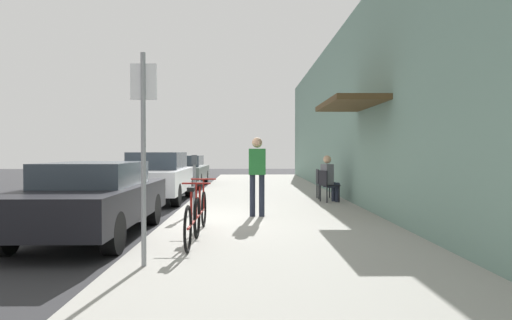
# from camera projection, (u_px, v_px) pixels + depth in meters

# --- Properties ---
(ground_plane) EXTENTS (60.00, 60.00, 0.00)m
(ground_plane) POSITION_uv_depth(u_px,v_px,m) (166.00, 226.00, 9.08)
(ground_plane) COLOR #2D2D30
(sidewalk_slab) EXTENTS (4.50, 32.00, 0.12)m
(sidewalk_slab) POSITION_uv_depth(u_px,v_px,m) (271.00, 210.00, 11.12)
(sidewalk_slab) COLOR #9E9B93
(sidewalk_slab) RESTS_ON ground_plane
(building_facade) EXTENTS (1.40, 32.00, 5.31)m
(building_facade) POSITION_uv_depth(u_px,v_px,m) (368.00, 106.00, 11.10)
(building_facade) COLOR gray
(building_facade) RESTS_ON ground_plane
(parked_car_0) EXTENTS (1.80, 4.40, 1.32)m
(parked_car_0) POSITION_uv_depth(u_px,v_px,m) (92.00, 198.00, 7.94)
(parked_car_0) COLOR black
(parked_car_0) RESTS_ON ground_plane
(parked_car_1) EXTENTS (1.80, 4.40, 1.49)m
(parked_car_1) POSITION_uv_depth(u_px,v_px,m) (157.00, 176.00, 13.64)
(parked_car_1) COLOR silver
(parked_car_1) RESTS_ON ground_plane
(parked_car_2) EXTENTS (1.80, 4.40, 1.35)m
(parked_car_2) POSITION_uv_depth(u_px,v_px,m) (184.00, 170.00, 19.22)
(parked_car_2) COLOR #47514C
(parked_car_2) RESTS_ON ground_plane
(parking_meter) EXTENTS (0.12, 0.10, 1.32)m
(parking_meter) POSITION_uv_depth(u_px,v_px,m) (194.00, 179.00, 10.15)
(parking_meter) COLOR slate
(parking_meter) RESTS_ON sidewalk_slab
(street_sign) EXTENTS (0.32, 0.06, 2.60)m
(street_sign) POSITION_uv_depth(u_px,v_px,m) (143.00, 142.00, 5.44)
(street_sign) COLOR gray
(street_sign) RESTS_ON sidewalk_slab
(bicycle_0) EXTENTS (0.46, 1.71, 0.90)m
(bicycle_0) POSITION_uv_depth(u_px,v_px,m) (193.00, 221.00, 6.69)
(bicycle_0) COLOR black
(bicycle_0) RESTS_ON sidewalk_slab
(bicycle_1) EXTENTS (0.46, 1.71, 0.90)m
(bicycle_1) POSITION_uv_depth(u_px,v_px,m) (201.00, 211.00, 7.80)
(bicycle_1) COLOR black
(bicycle_1) RESTS_ON sidewalk_slab
(cafe_chair_0) EXTENTS (0.56, 0.56, 0.87)m
(cafe_chair_0) POSITION_uv_depth(u_px,v_px,m) (327.00, 184.00, 12.39)
(cafe_chair_0) COLOR black
(cafe_chair_0) RESTS_ON sidewalk_slab
(seated_patron_0) EXTENTS (0.51, 0.47, 1.29)m
(seated_patron_0) POSITION_uv_depth(u_px,v_px,m) (329.00, 177.00, 12.40)
(seated_patron_0) COLOR #232838
(seated_patron_0) RESTS_ON sidewalk_slab
(cafe_chair_1) EXTENTS (0.44, 0.44, 0.87)m
(cafe_chair_1) POSITION_uv_depth(u_px,v_px,m) (322.00, 182.00, 13.29)
(cafe_chair_1) COLOR black
(cafe_chair_1) RESTS_ON sidewalk_slab
(pedestrian_standing) EXTENTS (0.36, 0.22, 1.70)m
(pedestrian_standing) POSITION_uv_depth(u_px,v_px,m) (257.00, 170.00, 9.62)
(pedestrian_standing) COLOR #232838
(pedestrian_standing) RESTS_ON sidewalk_slab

